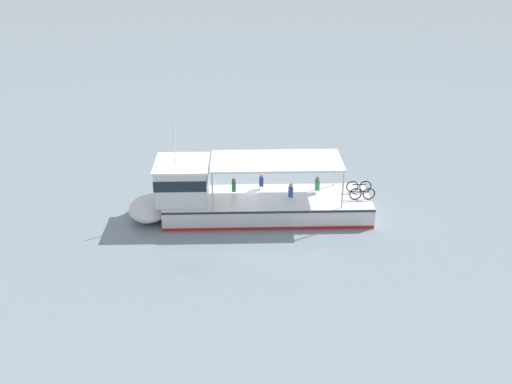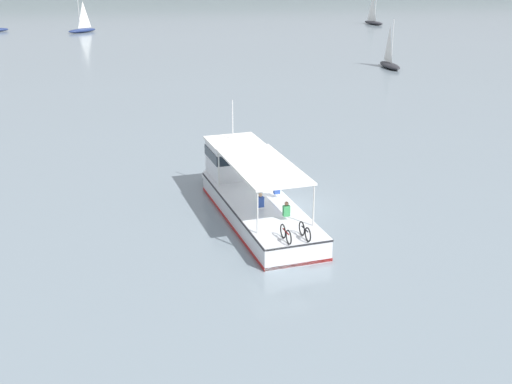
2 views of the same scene
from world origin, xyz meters
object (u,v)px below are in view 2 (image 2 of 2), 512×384
(sailboat_near_port, at_px, (373,21))
(sailboat_far_right, at_px, (390,63))
(ferry_main, at_px, (250,192))
(sailboat_mid_channel, at_px, (82,29))

(sailboat_near_port, distance_m, sailboat_far_right, 42.78)
(sailboat_far_right, bearing_deg, sailboat_near_port, 75.75)
(sailboat_near_port, relative_size, sailboat_far_right, 1.00)
(ferry_main, relative_size, sailboat_mid_channel, 2.42)
(ferry_main, distance_m, sailboat_mid_channel, 79.58)
(sailboat_mid_channel, relative_size, sailboat_far_right, 1.00)
(sailboat_near_port, height_order, sailboat_far_right, same)
(sailboat_far_right, bearing_deg, sailboat_mid_channel, 135.86)
(sailboat_mid_channel, distance_m, sailboat_near_port, 48.83)
(sailboat_near_port, bearing_deg, ferry_main, -110.90)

